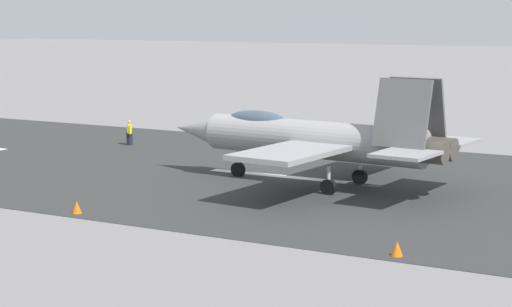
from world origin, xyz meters
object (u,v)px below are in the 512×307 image
(marker_cone_mid, at_px, (77,207))
(crew_person, at_px, (129,133))
(fighter_jet, at_px, (314,138))
(marker_cone_near, at_px, (397,249))

(marker_cone_mid, bearing_deg, crew_person, -59.75)
(crew_person, bearing_deg, fighter_jet, 157.06)
(crew_person, distance_m, marker_cone_mid, 20.57)
(fighter_jet, bearing_deg, marker_cone_near, 127.72)
(crew_person, relative_size, marker_cone_mid, 3.02)
(fighter_jet, xyz_separation_m, marker_cone_mid, (6.21, 10.75, -2.14))
(fighter_jet, distance_m, marker_cone_near, 13.76)
(fighter_jet, height_order, marker_cone_near, fighter_jet)
(marker_cone_mid, bearing_deg, fighter_jet, -119.99)
(crew_person, relative_size, marker_cone_near, 3.02)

